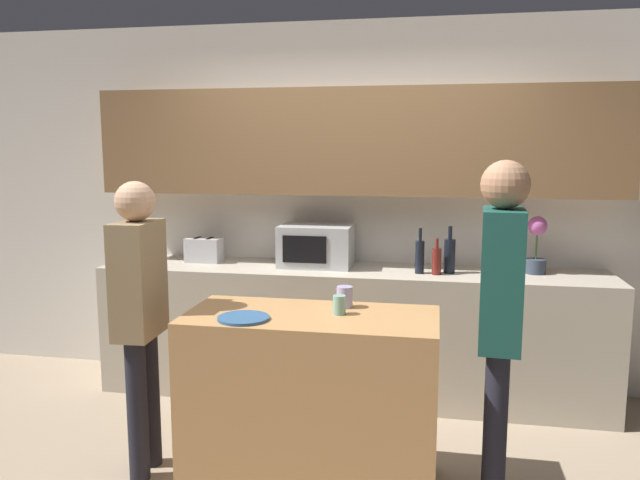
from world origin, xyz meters
TOP-DOWN VIEW (x-y plane):
  - back_wall at (0.00, 1.66)m, footprint 6.40×0.40m
  - back_counter at (0.00, 1.39)m, footprint 3.60×0.62m
  - kitchen_island at (-0.03, 0.12)m, footprint 1.30×0.61m
  - microwave at (-0.26, 1.46)m, footprint 0.52×0.39m
  - toaster at (-1.13, 1.47)m, footprint 0.26×0.16m
  - potted_plant at (1.27, 1.47)m, footprint 0.14×0.14m
  - bottle_0 at (0.49, 1.32)m, footprint 0.06×0.06m
  - bottle_1 at (0.60, 1.30)m, footprint 0.06×0.06m
  - bottle_2 at (0.69, 1.37)m, footprint 0.08×0.08m
  - plate_on_island at (-0.34, -0.04)m, footprint 0.26×0.26m
  - cup_0 at (0.12, 0.15)m, footprint 0.07×0.07m
  - cup_1 at (0.12, 0.29)m, footprint 0.09×0.09m
  - person_left at (0.90, 0.06)m, footprint 0.23×0.35m
  - person_center at (-0.96, 0.08)m, footprint 0.21×0.35m

SIDE VIEW (x-z plane):
  - back_counter at x=0.00m, z-range 0.00..0.93m
  - kitchen_island at x=-0.03m, z-range 0.00..0.94m
  - plate_on_island at x=-0.34m, z-range 0.94..0.95m
  - person_center at x=-0.96m, z-range 0.15..1.76m
  - cup_0 at x=0.12m, z-range 0.94..1.04m
  - cup_1 at x=0.12m, z-range 0.94..1.05m
  - toaster at x=-1.13m, z-range 0.93..1.11m
  - bottle_1 at x=0.60m, z-range 0.90..1.15m
  - person_left at x=0.90m, z-range 0.17..1.90m
  - bottle_0 at x=0.49m, z-range 0.89..1.21m
  - bottle_2 at x=0.69m, z-range 0.89..1.22m
  - microwave at x=-0.26m, z-range 0.93..1.23m
  - potted_plant at x=1.27m, z-range 0.93..1.33m
  - back_wall at x=0.00m, z-range 0.19..2.89m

